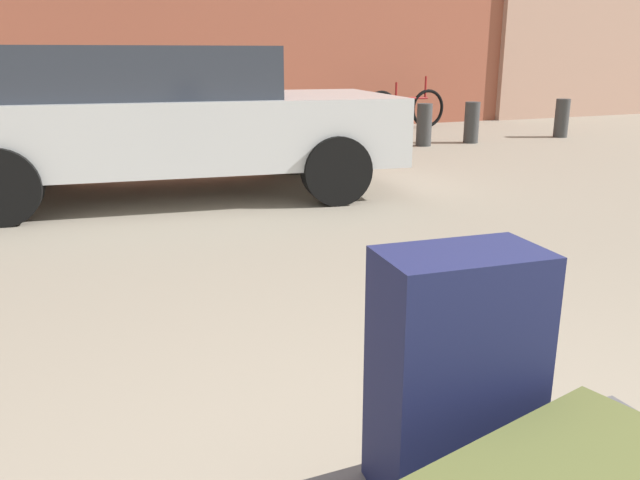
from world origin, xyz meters
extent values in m
cube|color=#191E47|center=(-0.07, 0.23, 0.64)|extent=(0.39, 0.25, 0.59)
cube|color=silver|center=(0.25, 5.45, 0.64)|extent=(4.51, 2.37, 0.64)
cube|color=#2D333D|center=(0.00, 5.48, 1.19)|extent=(2.60, 1.90, 0.46)
cylinder|color=black|center=(1.77, 6.10, 0.32)|extent=(0.66, 0.31, 0.64)
cylinder|color=black|center=(1.54, 4.41, 0.32)|extent=(0.66, 0.31, 0.64)
cylinder|color=black|center=(-1.04, 6.48, 0.32)|extent=(0.66, 0.31, 0.64)
cylinder|color=black|center=(-1.27, 4.80, 0.32)|extent=(0.66, 0.31, 0.64)
torus|color=black|center=(4.81, 9.59, 0.36)|extent=(0.72, 0.09, 0.72)
torus|color=black|center=(5.85, 9.64, 0.36)|extent=(0.72, 0.09, 0.72)
cylinder|color=maroon|center=(5.33, 9.61, 0.56)|extent=(1.00, 0.09, 0.04)
cylinder|color=maroon|center=(5.13, 9.60, 0.71)|extent=(0.04, 0.04, 0.30)
cylinder|color=maroon|center=(5.78, 9.63, 0.76)|extent=(0.04, 0.04, 0.40)
cylinder|color=#383838|center=(2.90, 7.49, 0.32)|extent=(0.23, 0.23, 0.64)
cylinder|color=#383838|center=(4.43, 7.49, 0.32)|extent=(0.23, 0.23, 0.64)
cylinder|color=#383838|center=(5.30, 7.49, 0.32)|extent=(0.23, 0.23, 0.64)
cylinder|color=#383838|center=(7.14, 7.49, 0.32)|extent=(0.23, 0.23, 0.64)
camera|label=1|loc=(-0.88, -0.85, 1.34)|focal=35.56mm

